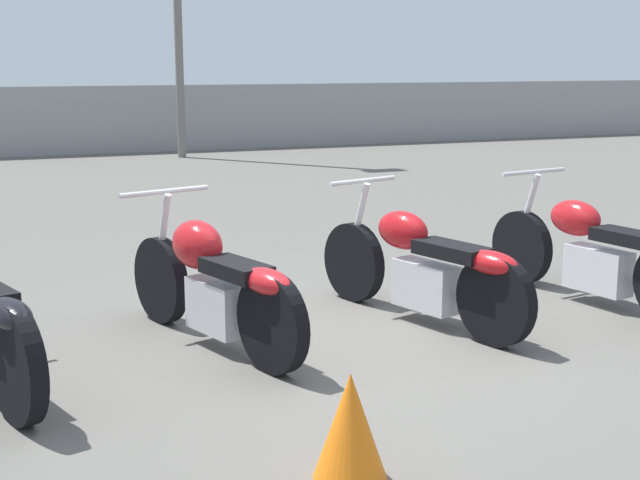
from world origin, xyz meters
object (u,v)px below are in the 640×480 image
(motorcycle_slot_1, at_px, (214,284))
(motorcycle_slot_2, at_px, (424,268))
(traffic_cone_near, at_px, (350,426))
(motorcycle_slot_3, at_px, (597,253))

(motorcycle_slot_1, xyz_separation_m, motorcycle_slot_2, (1.57, -0.03, -0.02))
(traffic_cone_near, bearing_deg, motorcycle_slot_1, 92.02)
(motorcycle_slot_3, bearing_deg, motorcycle_slot_2, 167.73)
(traffic_cone_near, bearing_deg, motorcycle_slot_3, 34.15)
(motorcycle_slot_1, xyz_separation_m, traffic_cone_near, (0.07, -2.11, -0.18))
(motorcycle_slot_2, relative_size, motorcycle_slot_3, 0.96)
(motorcycle_slot_1, bearing_deg, motorcycle_slot_2, -18.17)
(motorcycle_slot_2, distance_m, traffic_cone_near, 2.57)
(motorcycle_slot_1, height_order, motorcycle_slot_2, motorcycle_slot_1)
(motorcycle_slot_2, height_order, traffic_cone_near, motorcycle_slot_2)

